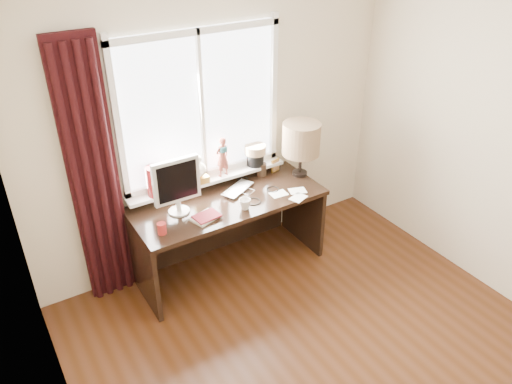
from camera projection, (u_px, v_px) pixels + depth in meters
ceiling at (410, 4)px, 2.26m from camera, size 3.50×4.00×0.00m
wall_back at (216, 124)px, 4.39m from camera, size 3.50×0.00×2.60m
wall_left at (72, 364)px, 2.13m from camera, size 0.00×4.00×2.60m
laptop at (238, 189)px, 4.48m from camera, size 0.40×0.35×0.03m
mug at (245, 204)px, 4.19m from camera, size 0.13×0.13×0.10m
red_cup at (162, 228)px, 3.88m from camera, size 0.07×0.07×0.09m
window at (204, 130)px, 4.28m from camera, size 1.52×0.20×1.40m
curtain at (94, 180)px, 3.90m from camera, size 0.38×0.09×2.25m
desk at (224, 218)px, 4.54m from camera, size 1.70×0.70×0.75m
monitor at (177, 183)px, 4.03m from camera, size 0.40×0.18×0.49m
notebook_stack at (206, 217)px, 4.08m from camera, size 0.26×0.22×0.03m
brush_holder at (262, 169)px, 4.70m from camera, size 0.09×0.09×0.25m
icon_frame at (275, 166)px, 4.76m from camera, size 0.10×0.04×0.13m
table_lamp at (301, 140)px, 4.56m from camera, size 0.35×0.35×0.52m
loose_papers at (291, 194)px, 4.43m from camera, size 0.34×0.28×0.00m
desk_cables at (257, 192)px, 4.45m from camera, size 0.42×0.55×0.01m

